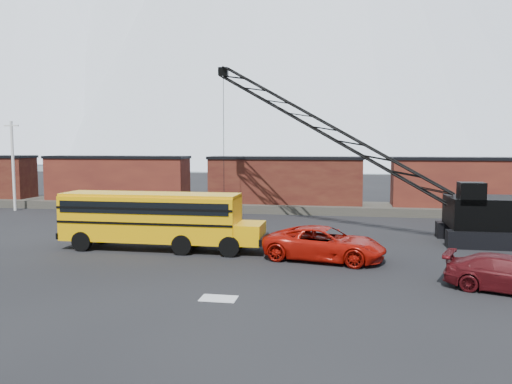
# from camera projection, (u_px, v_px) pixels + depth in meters

# --- Properties ---
(ground) EXTENTS (160.00, 160.00, 0.00)m
(ground) POSITION_uv_depth(u_px,v_px,m) (229.00, 272.00, 23.13)
(ground) COLOR black
(ground) RESTS_ON ground
(gravel_berm) EXTENTS (120.00, 5.00, 0.70)m
(gravel_berm) POSITION_uv_depth(u_px,v_px,m) (285.00, 207.00, 44.66)
(gravel_berm) COLOR #4E4940
(gravel_berm) RESTS_ON ground
(boxcar_west_near) EXTENTS (13.70, 3.10, 4.17)m
(boxcar_west_near) POSITION_uv_depth(u_px,v_px,m) (117.00, 178.00, 47.21)
(boxcar_west_near) COLOR #4A1A15
(boxcar_west_near) RESTS_ON gravel_berm
(boxcar_mid) EXTENTS (13.70, 3.10, 4.17)m
(boxcar_mid) POSITION_uv_depth(u_px,v_px,m) (285.00, 180.00, 44.44)
(boxcar_mid) COLOR #582618
(boxcar_mid) RESTS_ON gravel_berm
(boxcar_east_near) EXTENTS (13.70, 3.10, 4.17)m
(boxcar_east_near) POSITION_uv_depth(u_px,v_px,m) (475.00, 182.00, 41.67)
(boxcar_east_near) COLOR #4A1A15
(boxcar_east_near) RESTS_ON gravel_berm
(utility_pole) EXTENTS (1.40, 0.24, 8.00)m
(utility_pole) POSITION_uv_depth(u_px,v_px,m) (13.00, 164.00, 44.54)
(utility_pole) COLOR silver
(utility_pole) RESTS_ON ground
(snow_patch) EXTENTS (1.40, 0.90, 0.02)m
(snow_patch) POSITION_uv_depth(u_px,v_px,m) (219.00, 298.00, 19.12)
(snow_patch) COLOR silver
(snow_patch) RESTS_ON ground
(school_bus) EXTENTS (11.65, 2.65, 3.19)m
(school_bus) POSITION_uv_depth(u_px,v_px,m) (157.00, 218.00, 27.99)
(school_bus) COLOR #E7A104
(school_bus) RESTS_ON ground
(red_pickup) EXTENTS (6.60, 4.00, 1.71)m
(red_pickup) POSITION_uv_depth(u_px,v_px,m) (325.00, 244.00, 25.47)
(red_pickup) COLOR #AD1108
(red_pickup) RESTS_ON ground
(maroon_suv) EXTENTS (5.39, 3.62, 1.45)m
(maroon_suv) POSITION_uv_depth(u_px,v_px,m) (510.00, 274.00, 19.94)
(maroon_suv) COLOR #4A0D11
(maroon_suv) RESTS_ON ground
(crawler_crane) EXTENTS (20.90, 8.27, 11.88)m
(crawler_crane) POSITION_uv_depth(u_px,v_px,m) (332.00, 132.00, 33.59)
(crawler_crane) COLOR black
(crawler_crane) RESTS_ON ground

